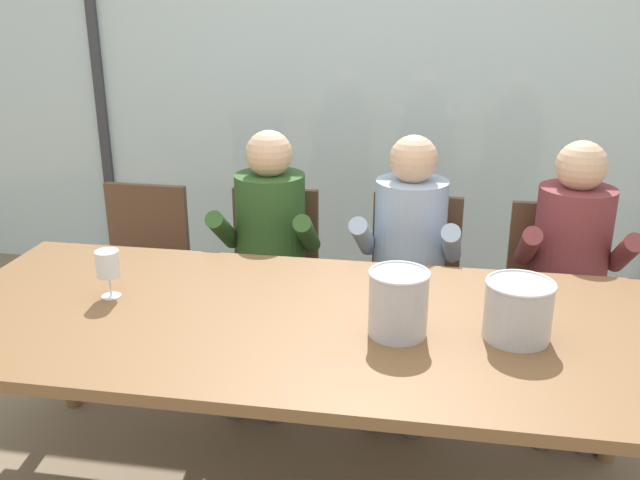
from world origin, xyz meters
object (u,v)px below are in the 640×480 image
(chair_right_of_center, at_px, (555,288))
(chair_left_of_center, at_px, (273,268))
(chair_center, at_px, (413,277))
(person_maroon_top, at_px, (572,264))
(ice_bucket_primary, at_px, (398,302))
(wine_glass_by_left_taster, at_px, (108,266))
(chair_near_curtain, at_px, (142,262))
(dining_table, at_px, (303,334))
(person_pale_blue_shirt, at_px, (407,254))
(person_olive_shirt, at_px, (268,246))
(ice_bucket_secondary, at_px, (518,309))

(chair_right_of_center, bearing_deg, chair_left_of_center, 178.27)
(chair_center, height_order, person_maroon_top, person_maroon_top)
(ice_bucket_primary, xyz_separation_m, wine_glass_by_left_taster, (-1.02, 0.11, 0.01))
(chair_near_curtain, relative_size, chair_center, 1.00)
(dining_table, relative_size, person_pale_blue_shirt, 2.09)
(chair_right_of_center, distance_m, person_olive_shirt, 1.32)
(chair_right_of_center, xyz_separation_m, wine_glass_by_left_taster, (-1.68, -0.90, 0.35))
(chair_left_of_center, relative_size, chair_center, 1.00)
(dining_table, height_order, chair_right_of_center, chair_right_of_center)
(chair_near_curtain, height_order, person_pale_blue_shirt, person_pale_blue_shirt)
(chair_center, height_order, chair_right_of_center, same)
(person_olive_shirt, bearing_deg, chair_left_of_center, 94.85)
(ice_bucket_secondary, distance_m, wine_glass_by_left_taster, 1.40)
(chair_near_curtain, height_order, wine_glass_by_left_taster, wine_glass_by_left_taster)
(ice_bucket_secondary, bearing_deg, chair_left_of_center, 135.93)
(chair_near_curtain, distance_m, chair_left_of_center, 0.66)
(chair_left_of_center, height_order, ice_bucket_primary, ice_bucket_primary)
(chair_right_of_center, xyz_separation_m, person_olive_shirt, (-1.30, -0.14, 0.17))
(dining_table, bearing_deg, wine_glass_by_left_taster, 176.23)
(dining_table, distance_m, ice_bucket_secondary, 0.71)
(chair_left_of_center, xyz_separation_m, wine_glass_by_left_taster, (-0.37, -0.92, 0.35))
(person_maroon_top, bearing_deg, chair_near_curtain, 178.67)
(chair_near_curtain, distance_m, person_pale_blue_shirt, 1.33)
(dining_table, distance_m, person_pale_blue_shirt, 0.87)
(person_pale_blue_shirt, distance_m, person_maroon_top, 0.69)
(ice_bucket_secondary, height_order, wine_glass_by_left_taster, ice_bucket_secondary)
(chair_right_of_center, bearing_deg, chair_near_curtain, 179.52)
(chair_left_of_center, height_order, ice_bucket_secondary, ice_bucket_secondary)
(ice_bucket_secondary, bearing_deg, person_pale_blue_shirt, 114.28)
(chair_right_of_center, height_order, person_pale_blue_shirt, person_pale_blue_shirt)
(chair_center, bearing_deg, chair_left_of_center, -175.66)
(person_pale_blue_shirt, relative_size, ice_bucket_primary, 5.61)
(chair_near_curtain, height_order, chair_left_of_center, same)
(chair_near_curtain, height_order, ice_bucket_primary, ice_bucket_primary)
(chair_left_of_center, distance_m, chair_right_of_center, 1.32)
(person_maroon_top, distance_m, ice_bucket_primary, 1.12)
(chair_near_curtain, xyz_separation_m, ice_bucket_primary, (1.32, -1.00, 0.35))
(dining_table, height_order, ice_bucket_secondary, ice_bucket_secondary)
(wine_glass_by_left_taster, bearing_deg, chair_center, 41.74)
(ice_bucket_primary, height_order, ice_bucket_secondary, ice_bucket_primary)
(chair_right_of_center, xyz_separation_m, person_pale_blue_shirt, (-0.67, -0.13, 0.17))
(chair_near_curtain, xyz_separation_m, ice_bucket_secondary, (1.69, -0.96, 0.33))
(dining_table, distance_m, chair_right_of_center, 1.37)
(person_pale_blue_shirt, height_order, wine_glass_by_left_taster, person_pale_blue_shirt)
(chair_left_of_center, relative_size, person_maroon_top, 0.73)
(ice_bucket_primary, bearing_deg, person_maroon_top, 51.96)
(person_pale_blue_shirt, bearing_deg, chair_right_of_center, 15.61)
(ice_bucket_secondary, bearing_deg, wine_glass_by_left_taster, 176.95)
(wine_glass_by_left_taster, bearing_deg, chair_near_curtain, 108.19)
(chair_center, height_order, person_olive_shirt, person_olive_shirt)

